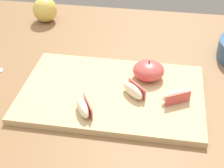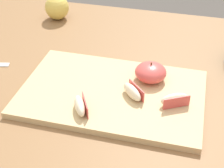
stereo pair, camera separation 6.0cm
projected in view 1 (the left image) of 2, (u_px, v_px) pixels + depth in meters
name	position (u px, v px, depth m)	size (l,w,h in m)	color
dining_table	(111.00, 107.00, 0.97)	(1.39, 0.92, 0.76)	brown
cutting_board	(112.00, 93.00, 0.85)	(0.45, 0.29, 0.02)	tan
apple_half_skin_up	(148.00, 71.00, 0.88)	(0.08, 0.08, 0.05)	#D14C47
apple_wedge_right	(133.00, 91.00, 0.82)	(0.06, 0.07, 0.03)	beige
apple_wedge_near_knife	(176.00, 96.00, 0.81)	(0.07, 0.05, 0.03)	beige
apple_wedge_front	(83.00, 107.00, 0.77)	(0.05, 0.07, 0.03)	beige
whole_apple_golden	(45.00, 10.00, 1.18)	(0.08, 0.08, 0.09)	#DBBC51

